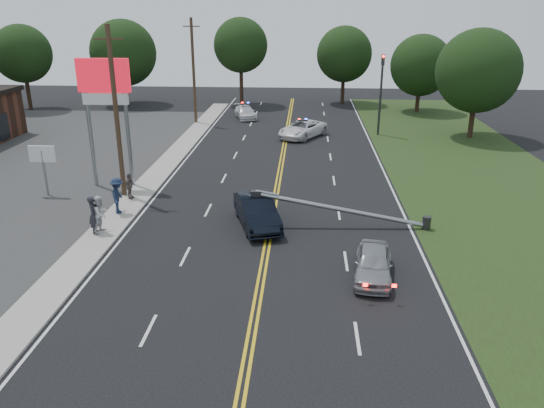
# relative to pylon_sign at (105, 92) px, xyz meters

# --- Properties ---
(ground) EXTENTS (120.00, 120.00, 0.00)m
(ground) POSITION_rel_pylon_sign_xyz_m (10.50, -14.00, -6.00)
(ground) COLOR black
(ground) RESTS_ON ground
(sidewalk) EXTENTS (1.80, 70.00, 0.12)m
(sidewalk) POSITION_rel_pylon_sign_xyz_m (2.10, -4.00, -5.94)
(sidewalk) COLOR #9D978E
(sidewalk) RESTS_ON ground
(grass_verge) EXTENTS (12.00, 80.00, 0.01)m
(grass_verge) POSITION_rel_pylon_sign_xyz_m (24.00, -4.00, -5.99)
(grass_verge) COLOR #202F12
(grass_verge) RESTS_ON ground
(centerline_yellow) EXTENTS (0.36, 80.00, 0.00)m
(centerline_yellow) POSITION_rel_pylon_sign_xyz_m (10.50, -4.00, -5.99)
(centerline_yellow) COLOR gold
(centerline_yellow) RESTS_ON ground
(pylon_sign) EXTENTS (3.20, 0.35, 8.00)m
(pylon_sign) POSITION_rel_pylon_sign_xyz_m (0.00, 0.00, 0.00)
(pylon_sign) COLOR gray
(pylon_sign) RESTS_ON ground
(small_sign) EXTENTS (1.60, 0.14, 3.10)m
(small_sign) POSITION_rel_pylon_sign_xyz_m (-3.50, -2.00, -3.66)
(small_sign) COLOR gray
(small_sign) RESTS_ON ground
(traffic_signal) EXTENTS (0.28, 0.41, 7.05)m
(traffic_signal) POSITION_rel_pylon_sign_xyz_m (18.80, 16.00, -1.79)
(traffic_signal) COLOR #2D2D30
(traffic_signal) RESTS_ON ground
(fallen_streetlight) EXTENTS (9.36, 0.44, 1.91)m
(fallen_streetlight) POSITION_rel_pylon_sign_xyz_m (14.69, -6.00, -5.08)
(fallen_streetlight) COLOR #2D2D30
(fallen_streetlight) RESTS_ON ground
(utility_pole_mid) EXTENTS (1.60, 0.28, 10.00)m
(utility_pole_mid) POSITION_rel_pylon_sign_xyz_m (1.30, -2.00, -0.91)
(utility_pole_mid) COLOR #382619
(utility_pole_mid) RESTS_ON ground
(utility_pole_far) EXTENTS (1.60, 0.28, 10.00)m
(utility_pole_far) POSITION_rel_pylon_sign_xyz_m (1.30, 20.00, -0.91)
(utility_pole_far) COLOR #382619
(utility_pole_far) RESTS_ON ground
(tree_4) EXTENTS (6.28, 6.28, 9.26)m
(tree_4) POSITION_rel_pylon_sign_xyz_m (-18.98, 26.45, 0.11)
(tree_4) COLOR black
(tree_4) RESTS_ON ground
(tree_5) EXTENTS (7.58, 7.58, 9.72)m
(tree_5) POSITION_rel_pylon_sign_xyz_m (-9.08, 30.57, -0.07)
(tree_5) COLOR black
(tree_5) RESTS_ON ground
(tree_6) EXTENTS (6.21, 6.21, 9.91)m
(tree_6) POSITION_rel_pylon_sign_xyz_m (4.56, 31.25, 0.79)
(tree_6) COLOR black
(tree_6) RESTS_ON ground
(tree_7) EXTENTS (6.46, 6.46, 8.97)m
(tree_7) POSITION_rel_pylon_sign_xyz_m (16.57, 32.87, -0.27)
(tree_7) COLOR black
(tree_7) RESTS_ON ground
(tree_8) EXTENTS (6.55, 6.55, 8.28)m
(tree_8) POSITION_rel_pylon_sign_xyz_m (24.53, 27.94, -1.00)
(tree_8) COLOR black
(tree_8) RESTS_ON ground
(tree_9) EXTENTS (7.11, 7.11, 9.32)m
(tree_9) POSITION_rel_pylon_sign_xyz_m (26.83, 15.51, -0.23)
(tree_9) COLOR black
(tree_9) RESTS_ON ground
(crashed_sedan) EXTENTS (3.07, 5.18, 1.61)m
(crashed_sedan) POSITION_rel_pylon_sign_xyz_m (9.78, -6.05, -5.19)
(crashed_sedan) COLOR black
(crashed_sedan) RESTS_ON ground
(waiting_sedan) EXTENTS (2.04, 4.04, 1.32)m
(waiting_sedan) POSITION_rel_pylon_sign_xyz_m (15.22, -11.49, -5.34)
(waiting_sedan) COLOR #95989C
(waiting_sedan) RESTS_ON ground
(emergency_a) EXTENTS (4.82, 5.83, 1.48)m
(emergency_a) POSITION_rel_pylon_sign_xyz_m (11.96, 14.55, -5.26)
(emergency_a) COLOR white
(emergency_a) RESTS_ON ground
(emergency_b) EXTENTS (3.06, 4.76, 1.28)m
(emergency_b) POSITION_rel_pylon_sign_xyz_m (5.95, 22.79, -5.36)
(emergency_b) COLOR silver
(emergency_b) RESTS_ON ground
(bystander_a) EXTENTS (0.62, 0.80, 1.95)m
(bystander_a) POSITION_rel_pylon_sign_xyz_m (1.73, -7.79, -4.90)
(bystander_a) COLOR #26252C
(bystander_a) RESTS_ON sidewalk
(bystander_b) EXTENTS (0.93, 1.08, 1.93)m
(bystander_b) POSITION_rel_pylon_sign_xyz_m (2.04, -7.66, -4.91)
(bystander_b) COLOR silver
(bystander_b) RESTS_ON sidewalk
(bystander_c) EXTENTS (0.94, 1.40, 2.01)m
(bystander_c) POSITION_rel_pylon_sign_xyz_m (2.02, -5.00, -4.87)
(bystander_c) COLOR #18243E
(bystander_c) RESTS_ON sidewalk
(bystander_d) EXTENTS (0.52, 0.96, 1.55)m
(bystander_d) POSITION_rel_pylon_sign_xyz_m (1.88, -2.63, -5.10)
(bystander_d) COLOR #61524D
(bystander_d) RESTS_ON sidewalk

